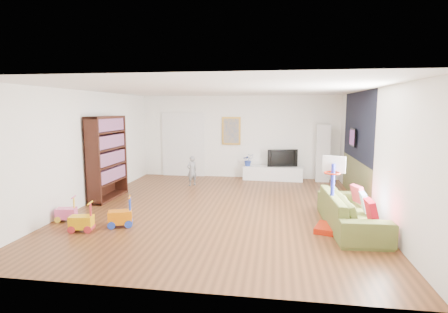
# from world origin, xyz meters

# --- Properties ---
(floor) EXTENTS (6.50, 7.50, 0.00)m
(floor) POSITION_xyz_m (0.00, 0.00, 0.00)
(floor) COLOR brown
(floor) RESTS_ON ground
(ceiling) EXTENTS (6.50, 7.50, 0.00)m
(ceiling) POSITION_xyz_m (0.00, 0.00, 2.70)
(ceiling) COLOR white
(ceiling) RESTS_ON ground
(wall_back) EXTENTS (6.50, 0.00, 2.70)m
(wall_back) POSITION_xyz_m (0.00, 3.75, 1.35)
(wall_back) COLOR white
(wall_back) RESTS_ON ground
(wall_front) EXTENTS (6.50, 0.00, 2.70)m
(wall_front) POSITION_xyz_m (0.00, -3.75, 1.35)
(wall_front) COLOR white
(wall_front) RESTS_ON ground
(wall_left) EXTENTS (0.00, 7.50, 2.70)m
(wall_left) POSITION_xyz_m (-3.25, 0.00, 1.35)
(wall_left) COLOR silver
(wall_left) RESTS_ON ground
(wall_right) EXTENTS (0.00, 7.50, 2.70)m
(wall_right) POSITION_xyz_m (3.25, 0.00, 1.35)
(wall_right) COLOR white
(wall_right) RESTS_ON ground
(navy_accent) EXTENTS (0.01, 3.20, 1.70)m
(navy_accent) POSITION_xyz_m (3.23, 1.40, 1.85)
(navy_accent) COLOR black
(navy_accent) RESTS_ON wall_right
(olive_wainscot) EXTENTS (0.01, 3.20, 1.00)m
(olive_wainscot) POSITION_xyz_m (3.23, 1.40, 0.50)
(olive_wainscot) COLOR brown
(olive_wainscot) RESTS_ON wall_right
(doorway) EXTENTS (1.45, 0.06, 2.10)m
(doorway) POSITION_xyz_m (-1.90, 3.71, 1.05)
(doorway) COLOR white
(doorway) RESTS_ON ground
(painting_back) EXTENTS (0.62, 0.06, 0.92)m
(painting_back) POSITION_xyz_m (-0.25, 3.71, 1.55)
(painting_back) COLOR gold
(painting_back) RESTS_ON wall_back
(artwork_right) EXTENTS (0.04, 0.56, 0.46)m
(artwork_right) POSITION_xyz_m (3.17, 1.60, 1.55)
(artwork_right) COLOR #7F3F8C
(artwork_right) RESTS_ON wall_right
(media_console) EXTENTS (1.91, 0.57, 0.44)m
(media_console) POSITION_xyz_m (1.14, 3.41, 0.22)
(media_console) COLOR white
(media_console) RESTS_ON ground
(tall_cabinet) EXTENTS (0.44, 0.44, 1.79)m
(tall_cabinet) POSITION_xyz_m (2.69, 3.48, 0.89)
(tall_cabinet) COLOR silver
(tall_cabinet) RESTS_ON ground
(bookshelf) EXTENTS (0.41, 1.44, 2.10)m
(bookshelf) POSITION_xyz_m (-3.00, 0.46, 1.05)
(bookshelf) COLOR black
(bookshelf) RESTS_ON ground
(sofa) EXTENTS (1.01, 2.31, 0.66)m
(sofa) POSITION_xyz_m (2.67, -0.98, 0.33)
(sofa) COLOR #5D682D
(sofa) RESTS_ON ground
(basketball_hoop) EXTENTS (0.64, 0.71, 1.41)m
(basketball_hoop) POSITION_xyz_m (2.24, -1.22, 0.70)
(basketball_hoop) COLOR #AE1C08
(basketball_hoop) RESTS_ON ground
(ride_on_yellow) EXTENTS (0.46, 0.33, 0.56)m
(ride_on_yellow) POSITION_xyz_m (-2.35, -1.91, 0.28)
(ride_on_yellow) COLOR #E6A30A
(ride_on_yellow) RESTS_ON ground
(ride_on_orange) EXTENTS (0.51, 0.42, 0.59)m
(ride_on_orange) POSITION_xyz_m (-1.75, -1.56, 0.30)
(ride_on_orange) COLOR #D56A06
(ride_on_orange) RESTS_ON ground
(ride_on_pink) EXTENTS (0.42, 0.31, 0.51)m
(ride_on_pink) POSITION_xyz_m (-2.99, -1.40, 0.25)
(ride_on_pink) COLOR #E85694
(ride_on_pink) RESTS_ON ground
(child) EXTENTS (0.38, 0.38, 0.89)m
(child) POSITION_xyz_m (-1.24, 2.23, 0.44)
(child) COLOR gray
(child) RESTS_ON ground
(tv) EXTENTS (0.97, 0.36, 0.56)m
(tv) POSITION_xyz_m (1.42, 3.48, 0.72)
(tv) COLOR black
(tv) RESTS_ON media_console
(vase_plant) EXTENTS (0.43, 0.39, 0.39)m
(vase_plant) POSITION_xyz_m (0.34, 3.40, 0.64)
(vase_plant) COLOR #253D9B
(vase_plant) RESTS_ON media_console
(pillow_left) EXTENTS (0.11, 0.41, 0.41)m
(pillow_left) POSITION_xyz_m (2.87, -1.61, 0.52)
(pillow_left) COLOR #B30C20
(pillow_left) RESTS_ON sofa
(pillow_center) EXTENTS (0.12, 0.37, 0.36)m
(pillow_center) POSITION_xyz_m (2.91, -0.98, 0.52)
(pillow_center) COLOR white
(pillow_center) RESTS_ON sofa
(pillow_right) EXTENTS (0.20, 0.38, 0.37)m
(pillow_right) POSITION_xyz_m (2.92, -0.35, 0.52)
(pillow_right) COLOR #D0314D
(pillow_right) RESTS_ON sofa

